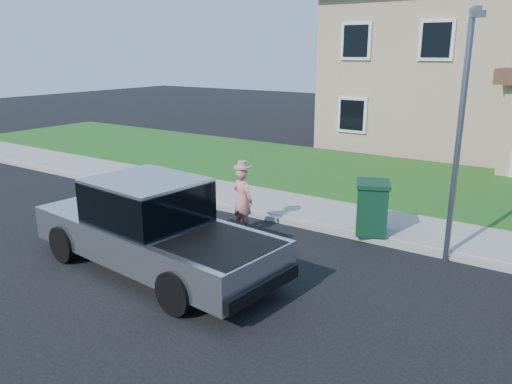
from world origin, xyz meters
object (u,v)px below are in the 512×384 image
at_px(street_lamp, 461,125).
at_px(woman, 243,198).
at_px(pickup_truck, 152,229).
at_px(trash_bin, 372,207).

bearing_deg(street_lamp, woman, 169.56).
xyz_separation_m(pickup_truck, street_lamp, (4.72, 3.65, 1.96)).
height_order(woman, street_lamp, street_lamp).
relative_size(woman, street_lamp, 0.35).
xyz_separation_m(pickup_truck, woman, (0.18, 2.78, -0.04)).
relative_size(trash_bin, street_lamp, 0.24).
bearing_deg(woman, street_lamp, -158.75).
bearing_deg(trash_bin, street_lamp, -35.26).
height_order(pickup_truck, street_lamp, street_lamp).
bearing_deg(trash_bin, pickup_truck, -148.52).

